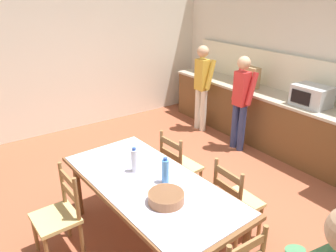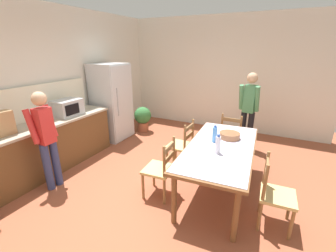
% 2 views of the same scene
% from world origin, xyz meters
% --- Properties ---
extents(ground_plane, '(8.32, 8.32, 0.00)m').
position_xyz_m(ground_plane, '(0.00, 0.00, 0.00)').
color(ground_plane, brown).
extents(wall_back, '(6.52, 0.12, 2.90)m').
position_xyz_m(wall_back, '(0.00, 2.66, 1.45)').
color(wall_back, silver).
rests_on(wall_back, ground).
extents(wall_left, '(0.12, 5.20, 2.90)m').
position_xyz_m(wall_left, '(-3.26, 0.00, 1.45)').
color(wall_left, silver).
rests_on(wall_left, ground).
extents(kitchen_counter, '(3.61, 0.66, 0.90)m').
position_xyz_m(kitchen_counter, '(-0.97, 2.23, 0.45)').
color(kitchen_counter, brown).
rests_on(kitchen_counter, ground).
extents(counter_splashback, '(3.57, 0.03, 0.60)m').
position_xyz_m(counter_splashback, '(-0.97, 2.54, 1.20)').
color(counter_splashback, '#EFE8CB').
rests_on(counter_splashback, kitchen_counter).
extents(microwave, '(0.50, 0.39, 0.30)m').
position_xyz_m(microwave, '(0.07, 2.21, 1.05)').
color(microwave, '#B2B7BC').
rests_on(microwave, kitchen_counter).
extents(paper_bag, '(0.24, 0.16, 0.36)m').
position_xyz_m(paper_bag, '(-1.05, 2.20, 1.08)').
color(paper_bag, tan).
rests_on(paper_bag, kitchen_counter).
extents(dining_table, '(2.09, 1.06, 0.76)m').
position_xyz_m(dining_table, '(0.28, -0.69, 0.68)').
color(dining_table, brown).
rests_on(dining_table, ground).
extents(bottle_near_centre, '(0.07, 0.07, 0.27)m').
position_xyz_m(bottle_near_centre, '(0.03, -0.70, 0.88)').
color(bottle_near_centre, silver).
rests_on(bottle_near_centre, dining_table).
extents(bottle_off_centre, '(0.07, 0.07, 0.27)m').
position_xyz_m(bottle_off_centre, '(0.38, -0.57, 0.88)').
color(bottle_off_centre, '#4C8ED6').
rests_on(bottle_off_centre, dining_table).
extents(serving_bowl, '(0.32, 0.32, 0.09)m').
position_xyz_m(serving_bowl, '(0.64, -0.74, 0.81)').
color(serving_bowl, '#9E6642').
rests_on(serving_bowl, dining_table).
extents(chair_side_far_right, '(0.43, 0.41, 0.91)m').
position_xyz_m(chair_side_far_right, '(0.69, 0.10, 0.44)').
color(chair_side_far_right, olive).
rests_on(chair_side_far_right, ground).
extents(chair_side_near_left, '(0.44, 0.42, 0.91)m').
position_xyz_m(chair_side_near_left, '(-0.12, -1.48, 0.44)').
color(chair_side_near_left, olive).
rests_on(chair_side_near_left, ground).
extents(chair_side_far_left, '(0.45, 0.43, 0.91)m').
position_xyz_m(chair_side_far_left, '(-0.22, 0.04, 0.44)').
color(chair_side_far_left, olive).
rests_on(chair_side_far_left, ground).
extents(person_at_sink, '(0.39, 0.27, 1.57)m').
position_xyz_m(person_at_sink, '(-1.77, 1.71, 0.88)').
color(person_at_sink, silver).
rests_on(person_at_sink, ground).
extents(person_at_counter, '(0.39, 0.27, 1.54)m').
position_xyz_m(person_at_counter, '(-0.79, 1.69, 0.87)').
color(person_at_counter, navy).
rests_on(person_at_counter, ground).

